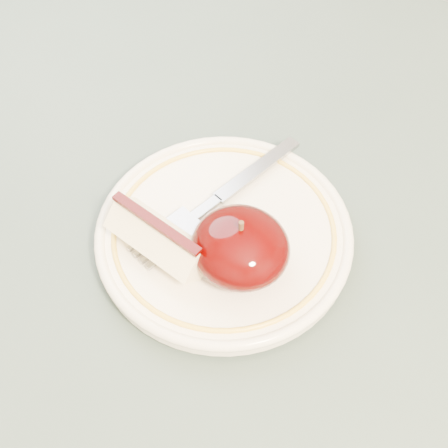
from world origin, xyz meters
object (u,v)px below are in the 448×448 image
Objects in this scene: apple_half at (240,247)px; fork at (217,200)px; plate at (224,234)px; table at (227,330)px.

apple_half is 0.07m from fork.
plate is 1.16× the size of fork.
table is 11.80× the size of apple_half.
table is at bearing -115.97° from apple_half.
fork is (-0.04, 0.05, 0.11)m from table.
plate reaches higher than table.
fork is at bearing 133.03° from table.
fork is at bearing 142.11° from apple_half.
table is at bearing -50.12° from plate.
fork is (-0.02, 0.02, 0.01)m from plate.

